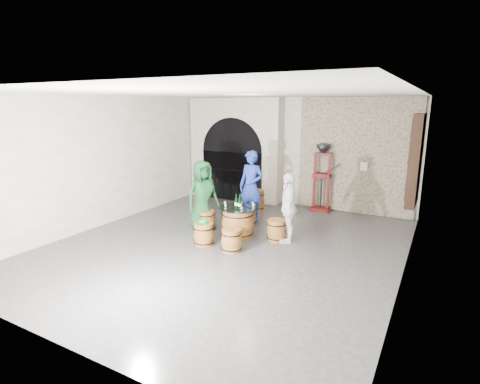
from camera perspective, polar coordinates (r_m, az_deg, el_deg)
The scene contains 31 objects.
ground at distance 8.21m, azimuth -1.98°, elevation -8.13°, with size 8.00×8.00×0.00m, color #2D2E30.
wall_back at distance 11.35m, azimuth 8.37°, elevation 6.03°, with size 8.00×8.00×0.00m, color beige.
wall_front at distance 4.88m, azimuth -26.92°, elevation -4.66°, with size 8.00×8.00×0.00m, color beige.
wall_left at distance 10.00m, azimuth -19.62°, elevation 4.47°, with size 8.00×8.00×0.00m, color beige.
wall_right at distance 6.72m, azimuth 24.51°, elevation 0.14°, with size 8.00×8.00×0.00m, color beige.
ceiling at distance 7.65m, azimuth -2.17°, elevation 14.81°, with size 8.00×8.00×0.00m, color beige.
stone_facing_panel at distance 10.81m, azimuth 17.26°, elevation 5.23°, with size 3.20×0.12×3.18m, color gray.
arched_opening at distance 11.92m, azimuth -0.72°, elevation 6.41°, with size 3.10×0.60×3.19m.
shuttered_window at distance 9.06m, azimuth 25.14°, elevation 4.44°, with size 0.23×1.10×2.00m.
barrel_table at distance 8.63m, azimuth -0.36°, elevation -4.63°, with size 0.89×0.89×0.69m.
barrel_stool_left at distance 9.16m, azimuth -5.17°, elevation -4.30°, with size 0.44×0.44×0.49m.
barrel_stool_far at distance 9.49m, azimuth 1.16°, elevation -3.61°, with size 0.44×0.44×0.49m.
barrel_stool_right at distance 8.45m, azimuth 5.59°, elevation -5.80°, with size 0.44×0.44×0.49m.
barrel_stool_near_right at distance 7.81m, azimuth -1.30°, elevation -7.36°, with size 0.44×0.44×0.49m.
barrel_stool_near_left at distance 8.19m, azimuth -5.57°, elevation -6.44°, with size 0.44×0.44×0.49m.
green_cap at distance 8.09m, azimuth -5.59°, elevation -4.53°, with size 0.24×0.20×0.11m.
person_green at distance 9.05m, azimuth -5.72°, elevation -0.53°, with size 0.83×0.54×1.69m, color #12421F.
person_blue at distance 9.66m, azimuth 1.71°, elevation 0.87°, with size 0.67×0.44×1.85m, color navy.
person_white at distance 8.25m, azimuth 7.42°, elevation -2.38°, with size 0.92×0.38×1.57m, color white.
wine_bottle_left at distance 8.44m, azimuth -0.56°, elevation -1.63°, with size 0.08×0.08×0.32m.
wine_bottle_center at distance 8.37m, azimuth -0.04°, elevation -1.76°, with size 0.08×0.08×0.32m.
wine_bottle_right at distance 8.57m, azimuth 0.04°, elevation -1.41°, with size 0.08×0.08×0.32m.
tasting_glass_a at distance 8.45m, azimuth -2.22°, elevation -2.20°, with size 0.05×0.05×0.10m, color #BF6225, non-canonical shape.
tasting_glass_b at distance 8.48m, azimuth 2.10°, elevation -2.15°, with size 0.05×0.05×0.10m, color #BF6225, non-canonical shape.
tasting_glass_c at distance 8.77m, azimuth -0.63°, elevation -1.63°, with size 0.05×0.05×0.10m, color #BF6225, non-canonical shape.
tasting_glass_d at distance 8.65m, azimuth 1.93°, elevation -1.85°, with size 0.05×0.05×0.10m, color #BF6225, non-canonical shape.
tasting_glass_e at distance 8.22m, azimuth 0.24°, elevation -2.64°, with size 0.05×0.05×0.10m, color #BF6225, non-canonical shape.
tasting_glass_f at distance 8.68m, azimuth -2.28°, elevation -1.80°, with size 0.05×0.05×0.10m, color #BF6225, non-canonical shape.
side_barrel at distance 10.76m, azimuth 2.57°, elevation -1.28°, with size 0.45×0.45×0.60m.
corking_press at distance 10.80m, azimuth 12.39°, elevation 2.89°, with size 0.80×0.46×1.91m.
control_box at distance 10.72m, azimuth 18.39°, elevation 3.74°, with size 0.18×0.10×0.22m, color silver.
Camera 1 is at (3.92, -6.57, 2.97)m, focal length 28.00 mm.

